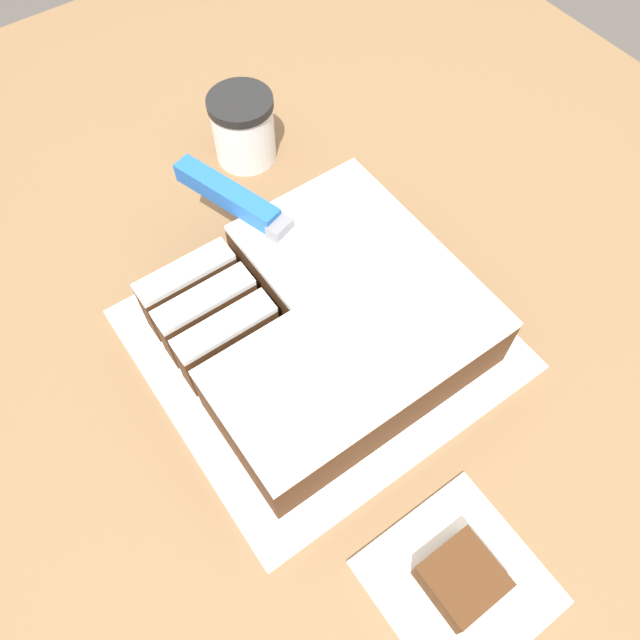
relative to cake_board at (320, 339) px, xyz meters
name	(u,v)px	position (x,y,z in m)	size (l,w,h in m)	color
ground_plane	(346,505)	(-0.02, 0.09, -0.94)	(8.00, 8.00, 0.00)	#4C4742
countertop	(356,436)	(-0.02, 0.09, -0.47)	(1.40, 1.10, 0.94)	brown
cake_board	(320,339)	(0.00, 0.00, 0.00)	(0.33, 0.34, 0.01)	white
cake	(328,321)	(0.01, 0.01, 0.04)	(0.26, 0.28, 0.07)	#472814
knife	(257,213)	(-0.12, 0.01, 0.09)	(0.35, 0.13, 0.02)	silver
coffee_cup	(243,128)	(-0.28, 0.08, 0.04)	(0.08, 0.08, 0.09)	white
paper_napkin	(458,582)	(0.26, -0.04, 0.00)	(0.14, 0.14, 0.01)	white
brownie	(462,579)	(0.26, -0.04, 0.02)	(0.06, 0.06, 0.03)	#472814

